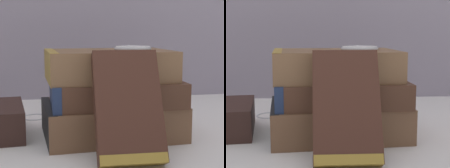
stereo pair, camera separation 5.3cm
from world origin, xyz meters
TOP-DOWN VIEW (x-y plane):
  - ground_plane at (0.00, 0.00)m, footprint 3.00×3.00m
  - book_flat_bottom at (0.05, 0.01)m, footprint 0.21×0.16m
  - book_flat_middle at (0.05, 0.01)m, footprint 0.19×0.14m
  - book_flat_top at (0.05, 0.01)m, footprint 0.19×0.14m
  - book_leaning_front at (0.06, -0.10)m, footprint 0.08×0.09m
  - pocket_watch at (0.09, 0.00)m, footprint 0.06×0.06m
  - reading_glasses at (-0.04, 0.16)m, footprint 0.12×0.09m

SIDE VIEW (x-z plane):
  - ground_plane at x=0.00m, z-range 0.00..0.00m
  - reading_glasses at x=-0.04m, z-range 0.00..0.00m
  - book_flat_bottom at x=0.05m, z-range 0.00..0.05m
  - book_leaning_front at x=0.06m, z-range 0.00..0.13m
  - book_flat_middle at x=0.05m, z-range 0.05..0.09m
  - book_flat_top at x=0.05m, z-range 0.09..0.13m
  - pocket_watch at x=0.09m, z-range 0.13..0.14m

